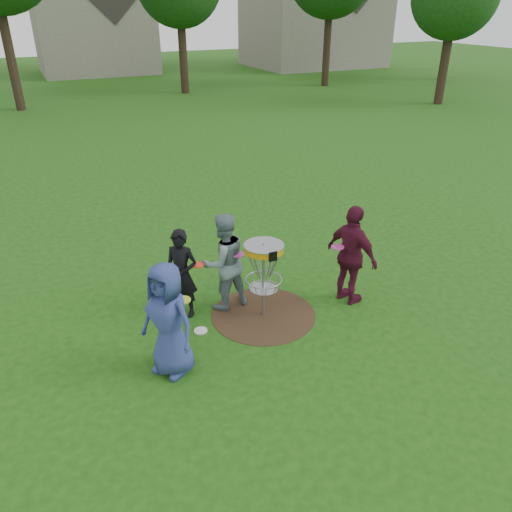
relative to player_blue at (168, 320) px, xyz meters
name	(u,v)px	position (x,y,z in m)	size (l,w,h in m)	color
ground	(263,315)	(1.83, 0.73, -0.87)	(100.00, 100.00, 0.00)	#19470F
dirt_patch	(263,314)	(1.83, 0.73, -0.87)	(1.80, 1.80, 0.01)	#47331E
player_blue	(168,320)	(0.00, 0.00, 0.00)	(0.85, 0.56, 1.75)	navy
player_black	(182,274)	(0.61, 1.34, -0.09)	(0.57, 0.38, 1.57)	black
player_grey	(223,262)	(1.34, 1.29, 0.00)	(0.85, 0.66, 1.75)	slate
player_maroon	(352,256)	(3.42, 0.51, 0.03)	(1.06, 0.44, 1.82)	#501228
disc_on_grass	(201,331)	(0.69, 0.73, -0.86)	(0.22, 0.22, 0.02)	silver
disc_golf_basket	(264,263)	(1.83, 0.73, 0.15)	(0.66, 0.67, 1.38)	#9EA0A5
held_discs	(242,265)	(1.45, 0.74, 0.18)	(3.10, 1.33, 0.17)	#ABD117
house_row	(121,12)	(6.61, 33.80, 3.27)	(44.50, 10.65, 11.62)	gray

